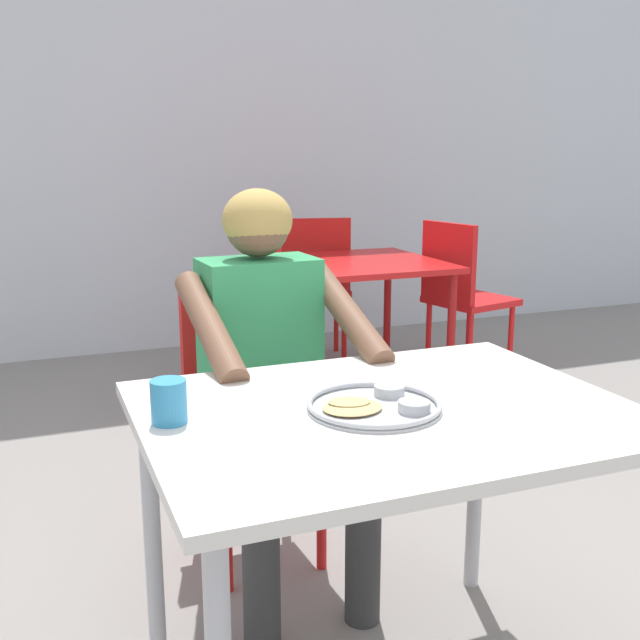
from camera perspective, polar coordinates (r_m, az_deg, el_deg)
back_wall at (r=5.07m, az=-13.66°, el=16.95°), size 12.00×0.12×3.40m
table_foreground at (r=1.72m, az=4.97°, el=-9.06°), size 1.07×0.81×0.75m
thali_tray at (r=1.68m, az=4.16°, el=-6.32°), size 0.30×0.30×0.03m
drinking_cup at (r=1.61m, az=-11.28°, el=-5.91°), size 0.08×0.08×0.09m
chair_foreground at (r=2.48m, az=-5.43°, el=-6.08°), size 0.41×0.41×0.88m
diner_foreground at (r=2.22m, az=-3.72°, el=-2.73°), size 0.51×0.57×1.19m
table_background_red at (r=4.07m, az=2.68°, el=3.28°), size 0.88×0.86×0.72m
chair_red_left at (r=3.94m, az=-5.64°, el=0.90°), size 0.42×0.41×0.83m
chair_red_right at (r=4.35m, az=10.53°, el=2.27°), size 0.49×0.49×0.91m
chair_red_far at (r=4.63m, az=-0.46°, el=3.09°), size 0.51×0.49×0.90m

